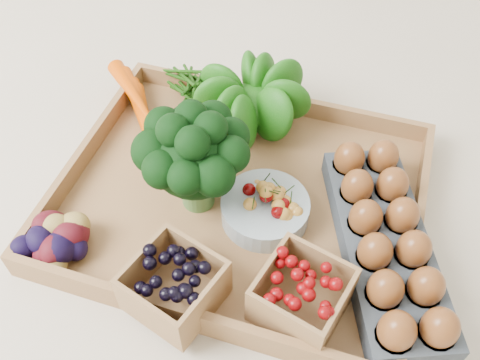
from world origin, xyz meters
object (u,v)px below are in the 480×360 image
(tray, at_px, (240,201))
(egg_carton, at_px, (384,247))
(broccoli, at_px, (196,173))
(cherry_bowl, at_px, (265,210))

(tray, distance_m, egg_carton, 0.23)
(tray, height_order, broccoli, broccoli)
(tray, height_order, egg_carton, egg_carton)
(cherry_bowl, distance_m, egg_carton, 0.18)
(tray, relative_size, cherry_bowl, 4.11)
(tray, relative_size, egg_carton, 1.63)
(tray, relative_size, broccoli, 3.28)
(broccoli, xyz_separation_m, egg_carton, (0.29, -0.01, -0.05))
(broccoli, relative_size, cherry_bowl, 1.25)
(egg_carton, bearing_deg, broccoli, 155.83)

